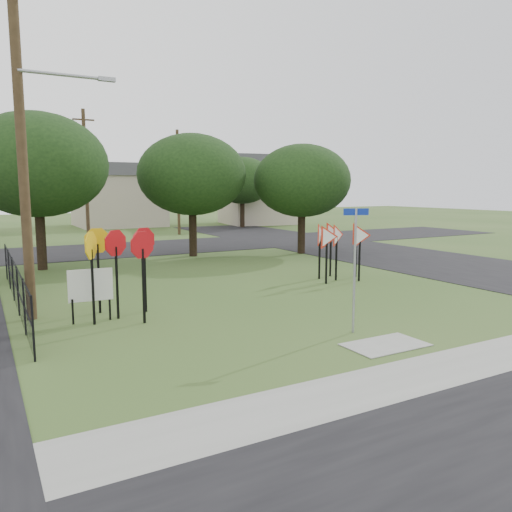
{
  "coord_description": "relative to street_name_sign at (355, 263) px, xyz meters",
  "views": [
    {
      "loc": [
        -8.49,
        -11.14,
        3.8
      ],
      "look_at": [
        -0.62,
        3.0,
        1.6
      ],
      "focal_mm": 35.0,
      "sensor_mm": 36.0,
      "label": 1
    }
  ],
  "objects": [
    {
      "name": "tree_near_left",
      "position": [
        -6.02,
        15.16,
        2.99
      ],
      "size": [
        6.4,
        6.4,
        7.27
      ],
      "color": "black",
      "rests_on": "ground"
    },
    {
      "name": "tree_near_mid",
      "position": [
        1.98,
        16.16,
        2.67
      ],
      "size": [
        6.0,
        6.0,
        6.8
      ],
      "color": "black",
      "rests_on": "ground"
    },
    {
      "name": "house_mid",
      "position": [
        3.98,
        41.16,
        1.28
      ],
      "size": [
        8.4,
        8.4,
        6.2
      ],
      "color": "#B3A690",
      "rests_on": "ground"
    },
    {
      "name": "curb_pad",
      "position": [
        -0.02,
        -1.24,
        -1.86
      ],
      "size": [
        2.0,
        1.2,
        0.02
      ],
      "primitive_type": "cube",
      "color": "gray",
      "rests_on": "ground"
    },
    {
      "name": "far_pole_a",
      "position": [
        -2.02,
        25.16,
        2.73
      ],
      "size": [
        1.4,
        0.24,
        9.0
      ],
      "color": "#473621",
      "rests_on": "ground"
    },
    {
      "name": "tree_far_right",
      "position": [
        13.98,
        33.16,
        2.67
      ],
      "size": [
        6.0,
        6.0,
        6.8
      ],
      "color": "black",
      "rests_on": "ground"
    },
    {
      "name": "planting_strip",
      "position": [
        -0.02,
        -4.24,
        -1.86
      ],
      "size": [
        30.0,
        0.8,
        0.02
      ],
      "primitive_type": "cube",
      "color": "#304D1D",
      "rests_on": "ground"
    },
    {
      "name": "stop_sign_cluster",
      "position": [
        -5.01,
        4.52,
        0.08
      ],
      "size": [
        2.33,
        2.04,
        2.64
      ],
      "color": "black",
      "rests_on": "ground"
    },
    {
      "name": "street_name_sign",
      "position": [
        0.0,
        0.0,
        0.0
      ],
      "size": [
        0.65,
        0.24,
        3.29
      ],
      "color": "#919399",
      "rests_on": "ground"
    },
    {
      "name": "far_pole_b",
      "position": [
        5.98,
        29.16,
        2.48
      ],
      "size": [
        1.4,
        0.24,
        8.5
      ],
      "color": "#473621",
      "rests_on": "ground"
    },
    {
      "name": "info_board",
      "position": [
        -5.85,
        4.46,
        -0.85
      ],
      "size": [
        1.23,
        0.11,
        1.54
      ],
      "color": "black",
      "rests_on": "ground"
    },
    {
      "name": "tree_near_right",
      "position": [
        7.98,
        14.16,
        2.36
      ],
      "size": [
        5.6,
        5.6,
        6.33
      ],
      "color": "black",
      "rests_on": "ground"
    },
    {
      "name": "street_right",
      "position": [
        11.98,
        11.16,
        -1.86
      ],
      "size": [
        8.0,
        50.0,
        0.02
      ],
      "primitive_type": "cube",
      "color": "black",
      "rests_on": "ground"
    },
    {
      "name": "house_right",
      "position": [
        17.98,
        37.16,
        1.78
      ],
      "size": [
        8.3,
        8.3,
        7.2
      ],
      "color": "#B3A690",
      "rests_on": "ground"
    },
    {
      "name": "yield_sign_cluster",
      "position": [
        4.52,
        6.36,
        -0.09
      ],
      "size": [
        3.08,
        1.68,
        2.41
      ],
      "color": "black",
      "rests_on": "ground"
    },
    {
      "name": "ground",
      "position": [
        -0.02,
        1.16,
        -1.87
      ],
      "size": [
        140.0,
        140.0,
        0.0
      ],
      "primitive_type": "plane",
      "color": "#304D1D"
    },
    {
      "name": "fence_run",
      "position": [
        -7.62,
        7.41,
        -1.08
      ],
      "size": [
        0.05,
        11.55,
        1.5
      ],
      "color": "black",
      "rests_on": "ground"
    },
    {
      "name": "utility_pole_main",
      "position": [
        -7.25,
        5.66,
        3.34
      ],
      "size": [
        3.55,
        0.33,
        10.0
      ],
      "color": "#473621",
      "rests_on": "ground"
    },
    {
      "name": "sidewalk",
      "position": [
        -0.02,
        -3.04,
        -1.86
      ],
      "size": [
        30.0,
        1.6,
        0.02
      ],
      "primitive_type": "cube",
      "color": "gray",
      "rests_on": "ground"
    },
    {
      "name": "street_far",
      "position": [
        -0.02,
        21.16,
        -1.86
      ],
      "size": [
        60.0,
        8.0,
        0.02
      ],
      "primitive_type": "cube",
      "color": "black",
      "rests_on": "ground"
    }
  ]
}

